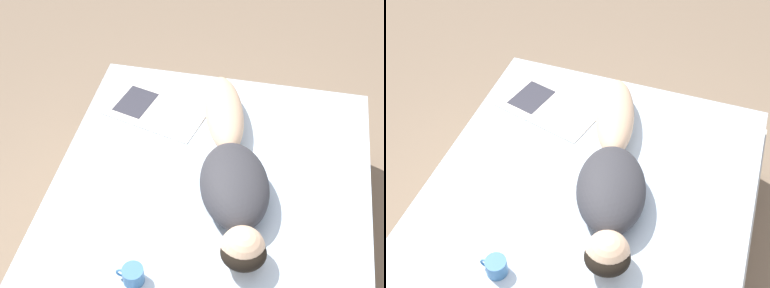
{
  "view_description": "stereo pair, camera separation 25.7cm",
  "coord_description": "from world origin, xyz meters",
  "views": [
    {
      "loc": [
        -0.24,
        1.46,
        2.57
      ],
      "look_at": [
        0.14,
        -0.4,
        0.59
      ],
      "focal_mm": 50.0,
      "sensor_mm": 36.0,
      "label": 1
    },
    {
      "loc": [
        -0.49,
        1.39,
        2.57
      ],
      "look_at": [
        0.14,
        -0.4,
        0.59
      ],
      "focal_mm": 50.0,
      "sensor_mm": 36.0,
      "label": 2
    }
  ],
  "objects": [
    {
      "name": "ground_plane",
      "position": [
        0.0,
        0.0,
        0.0
      ],
      "size": [
        12.0,
        12.0,
        0.0
      ],
      "primitive_type": "plane",
      "color": "#7A6651"
    },
    {
      "name": "bed",
      "position": [
        0.0,
        0.0,
        0.27
      ],
      "size": [
        1.6,
        2.09,
        0.54
      ],
      "color": "beige",
      "rests_on": "ground_plane"
    },
    {
      "name": "person",
      "position": [
        -0.1,
        -0.22,
        0.63
      ],
      "size": [
        0.51,
        1.26,
        0.2
      ],
      "rotation": [
        0.0,
        0.0,
        0.25
      ],
      "color": "#DBB28E",
      "rests_on": "bed"
    },
    {
      "name": "open_magazine",
      "position": [
        0.4,
        -0.67,
        0.54
      ],
      "size": [
        0.61,
        0.46,
        0.01
      ],
      "rotation": [
        0.0,
        0.0,
        -0.26
      ],
      "color": "silver",
      "rests_on": "bed"
    },
    {
      "name": "coffee_mug",
      "position": [
        0.23,
        0.39,
        0.58
      ],
      "size": [
        0.12,
        0.09,
        0.08
      ],
      "color": "teal",
      "rests_on": "bed"
    }
  ]
}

